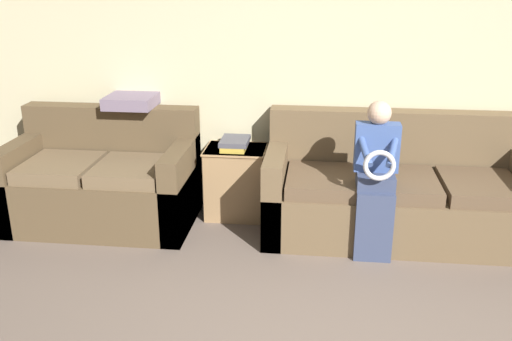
# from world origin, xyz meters

# --- Properties ---
(wall_back) EXTENTS (7.37, 0.06, 2.55)m
(wall_back) POSITION_xyz_m (0.00, 2.72, 1.27)
(wall_back) COLOR beige
(wall_back) RESTS_ON ground_plane
(couch_main) EXTENTS (2.15, 0.92, 0.97)m
(couch_main) POSITION_xyz_m (0.50, 2.25, 0.34)
(couch_main) COLOR brown
(couch_main) RESTS_ON ground_plane
(couch_side) EXTENTS (1.55, 0.89, 0.96)m
(couch_side) POSITION_xyz_m (-1.99, 2.20, 0.35)
(couch_side) COLOR brown
(couch_side) RESTS_ON ground_plane
(child_left_seated) EXTENTS (0.33, 0.38, 1.19)m
(child_left_seated) POSITION_xyz_m (0.28, 1.86, 0.65)
(child_left_seated) COLOR #384260
(child_left_seated) RESTS_ON ground_plane
(side_shelf) EXTENTS (0.53, 0.43, 0.63)m
(side_shelf) POSITION_xyz_m (-0.88, 2.45, 0.32)
(side_shelf) COLOR #9E7A51
(side_shelf) RESTS_ON ground_plane
(book_stack) EXTENTS (0.24, 0.32, 0.09)m
(book_stack) POSITION_xyz_m (-0.88, 2.45, 0.67)
(book_stack) COLOR gold
(book_stack) RESTS_ON side_shelf
(throw_pillow) EXTENTS (0.41, 0.41, 0.10)m
(throw_pillow) POSITION_xyz_m (-1.80, 2.50, 1.01)
(throw_pillow) COLOR slate
(throw_pillow) RESTS_ON couch_side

